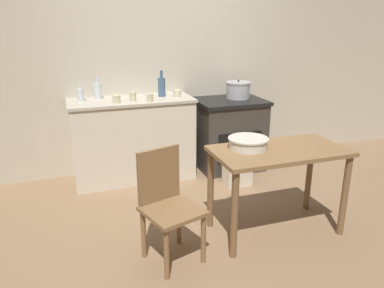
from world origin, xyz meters
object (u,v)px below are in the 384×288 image
at_px(cup_center_left, 133,97).
at_px(chair, 167,202).
at_px(flour_sack, 237,170).
at_px(cup_center_right, 177,93).
at_px(work_table, 278,163).
at_px(bottle_mid_left, 162,86).
at_px(stock_pot, 238,90).
at_px(bottle_left, 80,94).
at_px(cup_center, 150,98).
at_px(cup_mid_right, 117,99).
at_px(bottle_far_left, 97,91).
at_px(stove, 229,134).
at_px(mixing_bowl_large, 248,143).

bearing_deg(cup_center_left, chair, -91.43).
distance_m(flour_sack, cup_center_right, 1.10).
height_order(work_table, bottle_mid_left, bottle_mid_left).
bearing_deg(chair, stock_pot, 32.92).
height_order(stock_pot, bottle_left, bottle_left).
height_order(work_table, stock_pot, stock_pot).
relative_size(cup_center_left, cup_center, 1.13).
bearing_deg(cup_center_left, cup_center_right, 8.64).
distance_m(work_table, bottle_left, 2.24).
bearing_deg(bottle_left, work_table, -47.87).
xyz_separation_m(cup_center, cup_mid_right, (-0.35, 0.06, -0.00)).
distance_m(bottle_left, cup_center_right, 1.06).
distance_m(flour_sack, bottle_left, 1.91).
xyz_separation_m(flour_sack, cup_center_left, (-1.06, 0.46, 0.81)).
bearing_deg(flour_sack, bottle_far_left, 153.14).
xyz_separation_m(stove, cup_center_right, (-0.66, 0.00, 0.54)).
relative_size(stock_pot, mixing_bowl_large, 0.89).
bearing_deg(cup_mid_right, bottle_mid_left, 19.09).
distance_m(work_table, cup_center_left, 1.77).
distance_m(stove, cup_center, 1.17).
bearing_deg(flour_sack, cup_center, 157.49).
xyz_separation_m(chair, flour_sack, (1.09, 1.05, -0.28)).
height_order(stock_pot, bottle_far_left, bottle_far_left).
bearing_deg(cup_center_left, flour_sack, -23.71).
xyz_separation_m(bottle_mid_left, cup_center, (-0.19, -0.25, -0.07)).
distance_m(flour_sack, mixing_bowl_large, 1.14).
relative_size(chair, cup_center_left, 8.83).
bearing_deg(stove, bottle_mid_left, 174.53).
bearing_deg(work_table, chair, -176.54).
bearing_deg(work_table, stock_pot, 76.98).
distance_m(stove, bottle_mid_left, 1.03).
bearing_deg(bottle_far_left, stock_pot, -4.47).
height_order(work_table, flour_sack, work_table).
relative_size(mixing_bowl_large, cup_center_left, 3.45).
relative_size(chair, cup_mid_right, 10.30).
height_order(stove, bottle_left, bottle_left).
height_order(chair, mixing_bowl_large, chair).
bearing_deg(cup_center, cup_mid_right, 169.76).
bearing_deg(cup_center_right, bottle_mid_left, 155.53).
relative_size(stove, chair, 1.00).
bearing_deg(work_table, cup_mid_right, 128.46).
relative_size(cup_center_left, cup_mid_right, 1.17).
height_order(bottle_far_left, cup_center, bottle_far_left).
bearing_deg(flour_sack, bottle_left, 157.80).
xyz_separation_m(cup_center_left, cup_center, (0.17, -0.10, -0.01)).
xyz_separation_m(bottle_far_left, bottle_mid_left, (0.71, -0.09, 0.02)).
relative_size(bottle_mid_left, cup_center_left, 3.04).
distance_m(cup_center, cup_center_right, 0.40).
xyz_separation_m(stock_pot, bottle_mid_left, (-0.95, 0.04, 0.09)).
distance_m(work_table, chair, 1.00).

